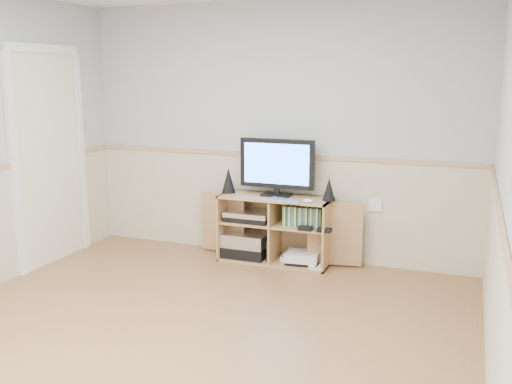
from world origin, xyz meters
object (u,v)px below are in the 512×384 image
media_cabinet (277,227)px  game_consoles (302,258)px  keyboard (285,200)px  monitor (277,165)px

media_cabinet → game_consoles: media_cabinet is taller
keyboard → game_consoles: bearing=56.4°
monitor → keyboard: (0.14, -0.19, -0.29)m
media_cabinet → monitor: monitor is taller
monitor → keyboard: bearing=-52.7°
media_cabinet → keyboard: keyboard is taller
monitor → game_consoles: (0.28, -0.06, -0.88)m
media_cabinet → monitor: 0.62m
monitor → keyboard: size_ratio=2.30×
keyboard → game_consoles: keyboard is taller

